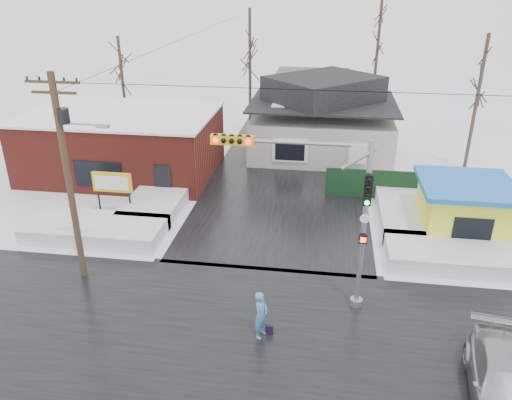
# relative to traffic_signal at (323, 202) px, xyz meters

# --- Properties ---
(ground) EXTENTS (120.00, 120.00, 0.00)m
(ground) POSITION_rel_traffic_signal_xyz_m (-2.43, -2.97, -4.54)
(ground) COLOR white
(ground) RESTS_ON ground
(road_ns) EXTENTS (10.00, 120.00, 0.02)m
(road_ns) POSITION_rel_traffic_signal_xyz_m (-2.43, -2.97, -4.53)
(road_ns) COLOR black
(road_ns) RESTS_ON ground
(road_ew) EXTENTS (120.00, 10.00, 0.02)m
(road_ew) POSITION_rel_traffic_signal_xyz_m (-2.43, -2.97, -4.53)
(road_ew) COLOR black
(road_ew) RESTS_ON ground
(snowbank_nw) EXTENTS (7.00, 3.00, 0.80)m
(snowbank_nw) POSITION_rel_traffic_signal_xyz_m (-11.43, 4.03, -4.14)
(snowbank_nw) COLOR white
(snowbank_nw) RESTS_ON ground
(snowbank_ne) EXTENTS (7.00, 3.00, 0.80)m
(snowbank_ne) POSITION_rel_traffic_signal_xyz_m (6.57, 4.03, -4.14)
(snowbank_ne) COLOR white
(snowbank_ne) RESTS_ON ground
(snowbank_nside_w) EXTENTS (3.00, 8.00, 0.80)m
(snowbank_nside_w) POSITION_rel_traffic_signal_xyz_m (-9.43, 9.03, -4.14)
(snowbank_nside_w) COLOR white
(snowbank_nside_w) RESTS_ON ground
(snowbank_nside_e) EXTENTS (3.00, 8.00, 0.80)m
(snowbank_nside_e) POSITION_rel_traffic_signal_xyz_m (4.57, 9.03, -4.14)
(snowbank_nside_e) COLOR white
(snowbank_nside_e) RESTS_ON ground
(traffic_signal) EXTENTS (6.05, 0.68, 7.00)m
(traffic_signal) POSITION_rel_traffic_signal_xyz_m (0.00, 0.00, 0.00)
(traffic_signal) COLOR gray
(traffic_signal) RESTS_ON ground
(utility_pole) EXTENTS (3.15, 0.44, 9.00)m
(utility_pole) POSITION_rel_traffic_signal_xyz_m (-10.36, 0.53, 0.57)
(utility_pole) COLOR #382619
(utility_pole) RESTS_ON ground
(brick_building) EXTENTS (12.20, 8.20, 4.12)m
(brick_building) POSITION_rel_traffic_signal_xyz_m (-13.43, 13.03, -2.46)
(brick_building) COLOR maroon
(brick_building) RESTS_ON ground
(marquee_sign) EXTENTS (2.20, 0.21, 2.55)m
(marquee_sign) POSITION_rel_traffic_signal_xyz_m (-11.43, 6.53, -2.62)
(marquee_sign) COLOR black
(marquee_sign) RESTS_ON ground
(house) EXTENTS (10.40, 8.40, 5.76)m
(house) POSITION_rel_traffic_signal_xyz_m (-0.43, 19.03, -1.92)
(house) COLOR #B7B4A5
(house) RESTS_ON ground
(kiosk) EXTENTS (4.60, 4.60, 2.88)m
(kiosk) POSITION_rel_traffic_signal_xyz_m (7.07, 7.03, -3.08)
(kiosk) COLOR yellow
(kiosk) RESTS_ON ground
(fence) EXTENTS (8.00, 0.12, 1.80)m
(fence) POSITION_rel_traffic_signal_xyz_m (4.07, 11.03, -3.64)
(fence) COLOR black
(fence) RESTS_ON ground
(tree_far_left) EXTENTS (3.00, 3.00, 10.00)m
(tree_far_left) POSITION_rel_traffic_signal_xyz_m (-6.43, 23.03, 3.41)
(tree_far_left) COLOR #332821
(tree_far_left) RESTS_ON ground
(tree_far_mid) EXTENTS (3.00, 3.00, 12.00)m
(tree_far_mid) POSITION_rel_traffic_signal_xyz_m (3.57, 25.03, 5.00)
(tree_far_mid) COLOR #332821
(tree_far_mid) RESTS_ON ground
(tree_far_right) EXTENTS (3.00, 3.00, 9.00)m
(tree_far_right) POSITION_rel_traffic_signal_xyz_m (9.57, 17.03, 2.62)
(tree_far_right) COLOR #332821
(tree_far_right) RESTS_ON ground
(tree_far_west) EXTENTS (3.00, 3.00, 8.00)m
(tree_far_west) POSITION_rel_traffic_signal_xyz_m (-16.43, 21.03, 1.82)
(tree_far_west) COLOR #332821
(tree_far_west) RESTS_ON ground
(pedestrian) EXTENTS (0.65, 0.80, 1.89)m
(pedestrian) POSITION_rel_traffic_signal_xyz_m (-2.01, -2.42, -3.59)
(pedestrian) COLOR teal
(pedestrian) RESTS_ON ground
(car) EXTENTS (2.82, 5.46, 1.52)m
(car) POSITION_rel_traffic_signal_xyz_m (5.91, -4.51, -3.78)
(car) COLOR #A7AAAE
(car) RESTS_ON ground
(shopping_bag) EXTENTS (0.29, 0.15, 0.35)m
(shopping_bag) POSITION_rel_traffic_signal_xyz_m (-1.72, -2.26, -4.36)
(shopping_bag) COLOR black
(shopping_bag) RESTS_ON ground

